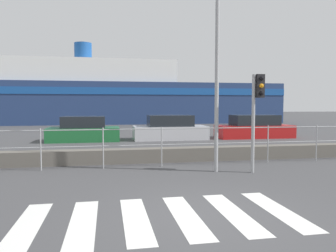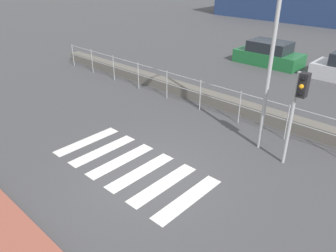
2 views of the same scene
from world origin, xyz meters
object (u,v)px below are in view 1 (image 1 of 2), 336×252
object	(u,v)px
ferry_boat	(115,97)
parked_car_silver	(170,129)
parked_car_green	(84,131)
traffic_light_far	(257,101)
parked_car_red	(254,128)
streetlamp	(220,29)

from	to	relation	value
ferry_boat	parked_car_silver	world-z (taller)	ferry_boat
parked_car_green	traffic_light_far	bearing A→B (deg)	-59.72
ferry_boat	parked_car_red	distance (m)	19.37
traffic_light_far	streetlamp	xyz separation A→B (m)	(-1.12, 0.15, 2.06)
traffic_light_far	parked_car_red	distance (m)	10.70
parked_car_green	parked_car_red	bearing A→B (deg)	0.00
ferry_boat	parked_car_red	bearing A→B (deg)	-65.73
streetlamp	ferry_boat	xyz separation A→B (m)	(-2.31, 26.99, -1.33)
parked_car_green	parked_car_red	xyz separation A→B (m)	(10.08, 0.00, 0.01)
parked_car_silver	traffic_light_far	bearing A→B (deg)	-85.52
traffic_light_far	parked_car_silver	xyz separation A→B (m)	(-0.75, 9.59, -1.52)
streetlamp	traffic_light_far	bearing A→B (deg)	-7.48
ferry_boat	parked_car_silver	size ratio (longest dim) A/B	8.23
streetlamp	parked_car_green	xyz separation A→B (m)	(-4.48, 9.45, -3.60)
traffic_light_far	parked_car_red	xyz separation A→B (m)	(4.48, 9.59, -1.53)
parked_car_green	parked_car_silver	xyz separation A→B (m)	(4.85, 0.00, 0.02)
parked_car_green	parked_car_silver	bearing A→B (deg)	0.00
streetlamp	parked_car_silver	xyz separation A→B (m)	(0.37, 9.45, -3.58)
traffic_light_far	parked_car_red	bearing A→B (deg)	64.98
parked_car_green	parked_car_silver	distance (m)	4.85
traffic_light_far	parked_car_green	distance (m)	11.22
parked_car_red	streetlamp	bearing A→B (deg)	-120.64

